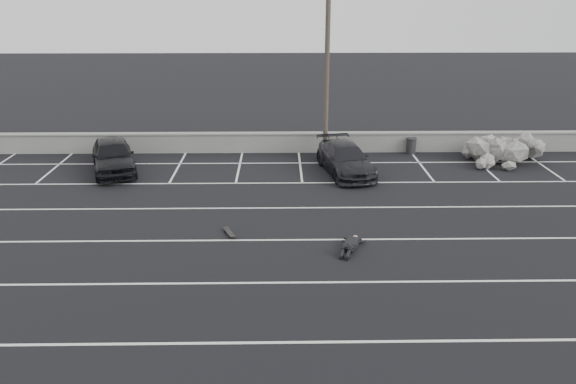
{
  "coord_description": "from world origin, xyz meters",
  "views": [
    {
      "loc": [
        -0.02,
        -14.84,
        8.43
      ],
      "look_at": [
        0.3,
        5.14,
        1.0
      ],
      "focal_mm": 35.0,
      "sensor_mm": 36.0,
      "label": 1
    }
  ],
  "objects_px": {
    "person": "(352,241)",
    "utility_pole": "(327,65)",
    "car_right": "(345,159)",
    "trash_bin": "(411,146)",
    "car_left": "(113,156)",
    "skateboard": "(230,233)",
    "riprap_pile": "(500,152)"
  },
  "relations": [
    {
      "from": "trash_bin",
      "to": "riprap_pile",
      "type": "relative_size",
      "value": 0.19
    },
    {
      "from": "trash_bin",
      "to": "person",
      "type": "bearing_deg",
      "value": -111.96
    },
    {
      "from": "skateboard",
      "to": "utility_pole",
      "type": "bearing_deg",
      "value": 44.5
    },
    {
      "from": "utility_pole",
      "to": "person",
      "type": "relative_size",
      "value": 4.02
    },
    {
      "from": "trash_bin",
      "to": "skateboard",
      "type": "distance_m",
      "value": 13.39
    },
    {
      "from": "utility_pole",
      "to": "skateboard",
      "type": "distance_m",
      "value": 11.53
    },
    {
      "from": "car_right",
      "to": "person",
      "type": "distance_m",
      "value": 8.01
    },
    {
      "from": "person",
      "to": "car_right",
      "type": "bearing_deg",
      "value": 106.62
    },
    {
      "from": "trash_bin",
      "to": "person",
      "type": "xyz_separation_m",
      "value": [
        -4.49,
        -11.14,
        -0.21
      ]
    },
    {
      "from": "car_right",
      "to": "trash_bin",
      "type": "height_order",
      "value": "car_right"
    },
    {
      "from": "car_right",
      "to": "person",
      "type": "xyz_separation_m",
      "value": [
        -0.65,
        -7.97,
        -0.47
      ]
    },
    {
      "from": "utility_pole",
      "to": "car_right",
      "type": "bearing_deg",
      "value": -74.84
    },
    {
      "from": "car_left",
      "to": "car_right",
      "type": "xyz_separation_m",
      "value": [
        11.01,
        -0.37,
        -0.1
      ]
    },
    {
      "from": "person",
      "to": "skateboard",
      "type": "height_order",
      "value": "person"
    },
    {
      "from": "car_right",
      "to": "trash_bin",
      "type": "bearing_deg",
      "value": 28.33
    },
    {
      "from": "person",
      "to": "car_left",
      "type": "bearing_deg",
      "value": 162.45
    },
    {
      "from": "riprap_pile",
      "to": "person",
      "type": "xyz_separation_m",
      "value": [
        -8.7,
        -9.81,
        -0.24
      ]
    },
    {
      "from": "car_left",
      "to": "trash_bin",
      "type": "height_order",
      "value": "car_left"
    },
    {
      "from": "utility_pole",
      "to": "trash_bin",
      "type": "xyz_separation_m",
      "value": [
        4.59,
        0.4,
        -4.25
      ]
    },
    {
      "from": "person",
      "to": "skateboard",
      "type": "relative_size",
      "value": 2.98
    },
    {
      "from": "utility_pole",
      "to": "trash_bin",
      "type": "relative_size",
      "value": 10.99
    },
    {
      "from": "trash_bin",
      "to": "riprap_pile",
      "type": "xyz_separation_m",
      "value": [
        4.21,
        -1.32,
        0.03
      ]
    },
    {
      "from": "car_left",
      "to": "person",
      "type": "xyz_separation_m",
      "value": [
        10.37,
        -8.34,
        -0.57
      ]
    },
    {
      "from": "car_left",
      "to": "utility_pole",
      "type": "bearing_deg",
      "value": -5.64
    },
    {
      "from": "car_right",
      "to": "riprap_pile",
      "type": "distance_m",
      "value": 8.27
    },
    {
      "from": "utility_pole",
      "to": "person",
      "type": "xyz_separation_m",
      "value": [
        0.1,
        -10.74,
        -4.46
      ]
    },
    {
      "from": "person",
      "to": "utility_pole",
      "type": "bearing_deg",
      "value": 111.81
    },
    {
      "from": "car_left",
      "to": "skateboard",
      "type": "relative_size",
      "value": 6.01
    },
    {
      "from": "car_right",
      "to": "person",
      "type": "height_order",
      "value": "car_right"
    },
    {
      "from": "utility_pole",
      "to": "person",
      "type": "height_order",
      "value": "utility_pole"
    },
    {
      "from": "car_right",
      "to": "utility_pole",
      "type": "bearing_deg",
      "value": 94.02
    },
    {
      "from": "car_left",
      "to": "car_right",
      "type": "height_order",
      "value": "car_left"
    }
  ]
}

